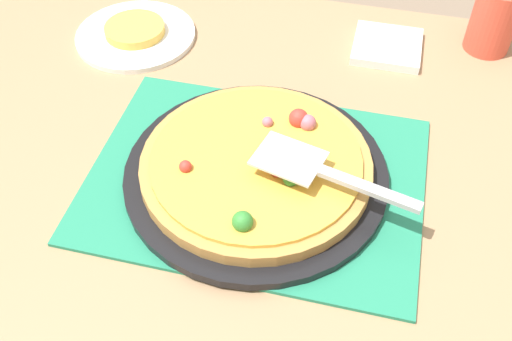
{
  "coord_description": "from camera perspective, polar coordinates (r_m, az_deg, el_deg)",
  "views": [
    {
      "loc": [
        0.14,
        -0.56,
        1.4
      ],
      "look_at": [
        0.0,
        0.0,
        0.77
      ],
      "focal_mm": 41.99,
      "sensor_mm": 36.0,
      "label": 1
    }
  ],
  "objects": [
    {
      "name": "pizza_pan",
      "position": [
        0.86,
        0.0,
        -0.31
      ],
      "size": [
        0.38,
        0.38,
        0.01
      ],
      "primitive_type": "cylinder",
      "color": "black",
      "rests_on": "placemat"
    },
    {
      "name": "placemat",
      "position": [
        0.87,
        0.0,
        -0.75
      ],
      "size": [
        0.48,
        0.36,
        0.01
      ],
      "primitive_type": "cube",
      "color": "#237F5B",
      "rests_on": "dining_table"
    },
    {
      "name": "plate_far_right",
      "position": [
        1.16,
        -11.38,
        12.52
      ],
      "size": [
        0.22,
        0.22,
        0.01
      ],
      "primitive_type": "cylinder",
      "color": "white",
      "rests_on": "dining_table"
    },
    {
      "name": "pizza_server",
      "position": [
        0.8,
        6.23,
        -0.02
      ],
      "size": [
        0.23,
        0.1,
        0.01
      ],
      "color": "silver",
      "rests_on": "pizza"
    },
    {
      "name": "cup_far",
      "position": [
        1.16,
        21.75,
        13.25
      ],
      "size": [
        0.08,
        0.08,
        0.12
      ],
      "primitive_type": "cylinder",
      "color": "#E04C38",
      "rests_on": "dining_table"
    },
    {
      "name": "napkin_stack",
      "position": [
        1.13,
        12.38,
        11.46
      ],
      "size": [
        0.12,
        0.12,
        0.02
      ],
      "primitive_type": "cube",
      "color": "white",
      "rests_on": "dining_table"
    },
    {
      "name": "dining_table",
      "position": [
        0.96,
        0.0,
        -5.23
      ],
      "size": [
        1.4,
        1.0,
        0.75
      ],
      "color": "#9E7A56",
      "rests_on": "ground_plane"
    },
    {
      "name": "served_slice_right",
      "position": [
        1.15,
        -11.48,
        13.05
      ],
      "size": [
        0.11,
        0.11,
        0.02
      ],
      "primitive_type": "cylinder",
      "color": "#EAB747",
      "rests_on": "plate_far_right"
    },
    {
      "name": "pizza",
      "position": [
        0.85,
        0.06,
        0.6
      ],
      "size": [
        0.33,
        0.33,
        0.05
      ],
      "color": "#B78442",
      "rests_on": "pizza_pan"
    }
  ]
}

